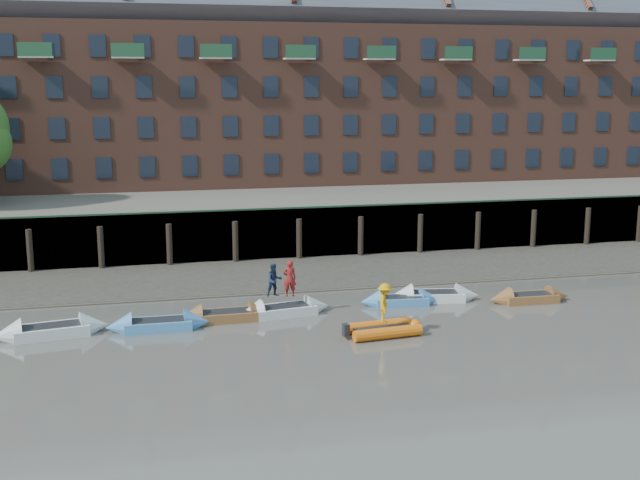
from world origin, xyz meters
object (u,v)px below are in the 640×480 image
object	(u,v)px
rowboat_2	(226,316)
person_rower_a	(290,278)
rowboat_5	(434,296)
rowboat_1	(158,325)
rowboat_4	(401,300)
rowboat_0	(51,331)
rowboat_3	(284,310)
person_rower_b	(274,280)
rib_tender	(386,329)
rowboat_6	(529,298)
person_rib_crew	(385,303)

from	to	relation	value
rowboat_2	person_rower_a	distance (m)	3.50
rowboat_5	person_rower_a	distance (m)	7.86
rowboat_1	rowboat_4	bearing A→B (deg)	7.16
rowboat_0	rowboat_2	size ratio (longest dim) A/B	1.11
rowboat_4	rowboat_5	world-z (taller)	rowboat_5
rowboat_1	rowboat_3	bearing A→B (deg)	9.48
rowboat_5	person_rower_b	distance (m)	8.54
rowboat_4	rowboat_5	bearing A→B (deg)	14.64
rowboat_0	rowboat_1	world-z (taller)	rowboat_0
rowboat_0	rowboat_2	distance (m)	7.78
rowboat_4	rib_tender	world-z (taller)	rowboat_4
rowboat_5	rowboat_6	size ratio (longest dim) A/B	1.10
rowboat_5	rowboat_6	world-z (taller)	rowboat_5
rowboat_1	person_rib_crew	distance (m)	10.27
person_rib_crew	rowboat_1	bearing A→B (deg)	93.76
rowboat_6	rib_tender	world-z (taller)	rowboat_6
rib_tender	person_rower_b	world-z (taller)	person_rower_b
rowboat_0	rowboat_3	distance (m)	10.63
rowboat_4	person_rower_b	world-z (taller)	person_rower_b
rowboat_2	rowboat_6	size ratio (longest dim) A/B	1.06
rib_tender	rowboat_2	bearing A→B (deg)	144.50
rowboat_2	rowboat_5	xyz separation A→B (m)	(10.79, 1.13, 0.00)
rowboat_6	person_rib_crew	world-z (taller)	person_rib_crew
rowboat_2	person_rower_a	bearing A→B (deg)	4.36
rowboat_3	rib_tender	size ratio (longest dim) A/B	1.36
rib_tender	person_rib_crew	bearing A→B (deg)	-164.37
person_rib_crew	rowboat_5	bearing A→B (deg)	-19.84
rowboat_4	rowboat_5	distance (m)	1.94
rowboat_5	person_rower_b	size ratio (longest dim) A/B	2.99
rowboat_2	rowboat_6	xyz separation A→B (m)	(15.42, -0.20, -0.01)
person_rower_b	person_rower_a	bearing A→B (deg)	-19.40
rowboat_1	rowboat_3	size ratio (longest dim) A/B	0.97
rowboat_0	person_rower_b	bearing A→B (deg)	-3.47
rowboat_5	rib_tender	bearing A→B (deg)	-120.87
rowboat_1	rowboat_6	size ratio (longest dim) A/B	1.07
rowboat_4	person_rib_crew	distance (m)	5.20
rowboat_4	person_rower_a	distance (m)	5.99
rowboat_1	rowboat_5	distance (m)	14.05
person_rower_a	rowboat_0	bearing A→B (deg)	5.45
rowboat_1	person_rib_crew	size ratio (longest dim) A/B	2.57
rowboat_1	rowboat_3	distance (m)	6.05
rowboat_1	person_rower_b	bearing A→B (deg)	12.40
rowboat_6	person_rib_crew	bearing A→B (deg)	-156.73
rowboat_0	rowboat_1	size ratio (longest dim) A/B	1.10
rowboat_4	person_rower_a	world-z (taller)	person_rower_a
rib_tender	person_rower_b	bearing A→B (deg)	129.07
rowboat_0	rowboat_1	bearing A→B (deg)	-10.90
rowboat_1	person_rower_b	distance (m)	5.85
rowboat_0	person_rower_a	size ratio (longest dim) A/B	2.89
rowboat_0	rowboat_3	bearing A→B (deg)	-4.91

